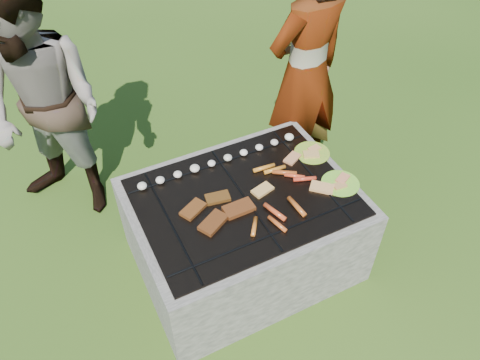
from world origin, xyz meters
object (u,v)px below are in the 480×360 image
at_px(fire_pit, 244,233).
at_px(plate_far, 312,153).
at_px(plate_near, 340,184).
at_px(bystander, 46,109).
at_px(cook, 306,73).

relative_size(fire_pit, plate_far, 5.25).
relative_size(plate_near, bystander, 0.15).
bearing_deg(bystander, plate_near, 7.07).
relative_size(fire_pit, plate_near, 5.08).
height_order(plate_far, bystander, bystander).
bearing_deg(plate_near, bystander, 140.05).
height_order(fire_pit, plate_near, plate_near).
height_order(plate_near, cook, cook).
bearing_deg(plate_far, fire_pit, -165.53).
relative_size(fire_pit, bystander, 0.78).
height_order(fire_pit, plate_far, plate_far).
distance_m(cook, bystander, 1.70).
bearing_deg(cook, fire_pit, 29.51).
distance_m(fire_pit, cook, 1.16).
distance_m(plate_far, cook, 0.59).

